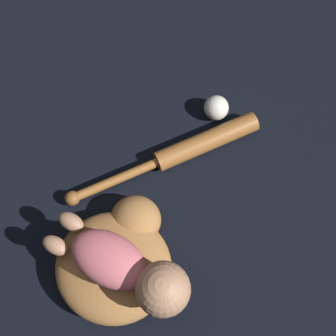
# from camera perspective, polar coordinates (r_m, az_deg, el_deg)

# --- Properties ---
(ground_plane) EXTENTS (6.00, 6.00, 0.00)m
(ground_plane) POSITION_cam_1_polar(r_m,az_deg,el_deg) (1.19, -7.15, -14.10)
(ground_plane) COLOR black
(baseball_glove) EXTENTS (0.35, 0.37, 0.10)m
(baseball_glove) POSITION_cam_1_polar(r_m,az_deg,el_deg) (1.15, -6.18, -10.91)
(baseball_glove) COLOR #A8703D
(baseball_glove) RESTS_ON ground
(baby_figure) EXTENTS (0.35, 0.23, 0.12)m
(baby_figure) POSITION_cam_1_polar(r_m,az_deg,el_deg) (1.04, -4.44, -12.49)
(baby_figure) COLOR #D16670
(baby_figure) RESTS_ON baseball_glove
(baseball_bat) EXTENTS (0.49, 0.32, 0.06)m
(baseball_bat) POSITION_cam_1_polar(r_m,az_deg,el_deg) (1.26, 2.40, 2.29)
(baseball_bat) COLOR #9E602D
(baseball_bat) RESTS_ON ground
(baseball) EXTENTS (0.07, 0.07, 0.07)m
(baseball) POSITION_cam_1_polar(r_m,az_deg,el_deg) (1.32, 5.90, 7.31)
(baseball) COLOR white
(baseball) RESTS_ON ground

